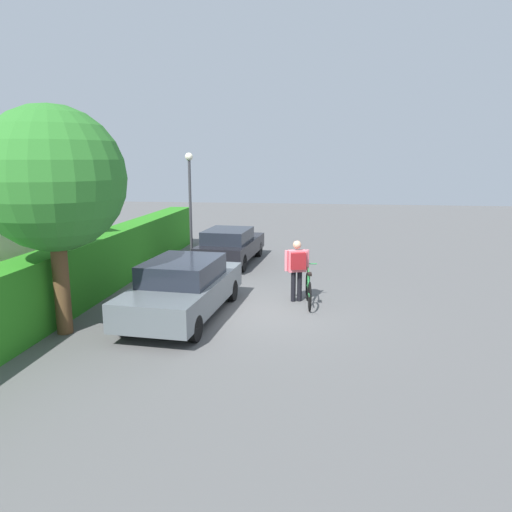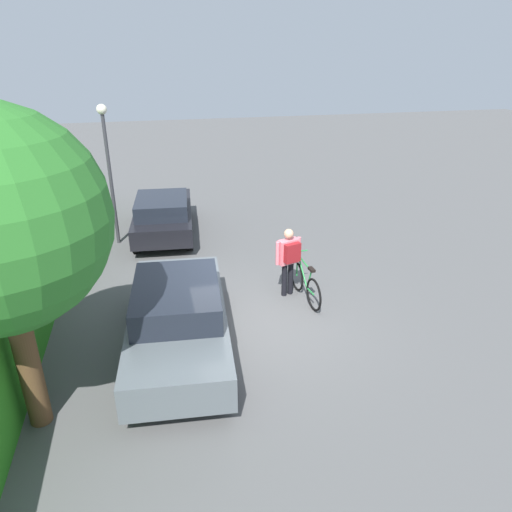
{
  "view_description": "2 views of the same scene",
  "coord_description": "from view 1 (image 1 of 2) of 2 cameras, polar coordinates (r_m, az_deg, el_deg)",
  "views": [
    {
      "loc": [
        -11.59,
        -1.66,
        3.84
      ],
      "look_at": [
        1.01,
        0.04,
        1.25
      ],
      "focal_mm": 33.8,
      "sensor_mm": 36.0,
      "label": 1
    },
    {
      "loc": [
        -8.45,
        1.87,
        5.54
      ],
      "look_at": [
        1.22,
        -0.31,
        1.03
      ],
      "focal_mm": 33.13,
      "sensor_mm": 36.0,
      "label": 2
    }
  ],
  "objects": [
    {
      "name": "tree_kerbside",
      "position": [
        11.1,
        -22.92,
        8.3
      ],
      "size": [
        3.07,
        3.07,
        4.95
      ],
      "color": "brown",
      "rests_on": "ground"
    },
    {
      "name": "parked_car_near",
      "position": [
        11.93,
        -8.57,
        -3.71
      ],
      "size": [
        4.64,
        2.15,
        1.44
      ],
      "color": "slate",
      "rests_on": "ground"
    },
    {
      "name": "ground_plane",
      "position": [
        12.32,
        -0.43,
        -6.65
      ],
      "size": [
        60.0,
        60.0,
        0.0
      ],
      "primitive_type": "plane",
      "color": "#565656"
    },
    {
      "name": "parked_car_far",
      "position": [
        17.82,
        -3.05,
        1.33
      ],
      "size": [
        4.15,
        2.02,
        1.32
      ],
      "color": "black",
      "rests_on": "ground"
    },
    {
      "name": "hedge_row",
      "position": [
        13.55,
        -20.43,
        -2.05
      ],
      "size": [
        19.19,
        0.9,
        1.67
      ],
      "primitive_type": "cube",
      "color": "#297E1C",
      "rests_on": "ground"
    },
    {
      "name": "street_lamp",
      "position": [
        17.59,
        -7.82,
        7.44
      ],
      "size": [
        0.28,
        0.28,
        4.03
      ],
      "color": "#38383D",
      "rests_on": "ground"
    },
    {
      "name": "bicycle",
      "position": [
        12.86,
        6.22,
        -4.01
      ],
      "size": [
        1.75,
        0.5,
        1.03
      ],
      "color": "black",
      "rests_on": "ground"
    },
    {
      "name": "person_rider",
      "position": [
        12.99,
        4.88,
        -1.06
      ],
      "size": [
        0.45,
        0.65,
        1.68
      ],
      "color": "black",
      "rests_on": "ground"
    }
  ]
}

